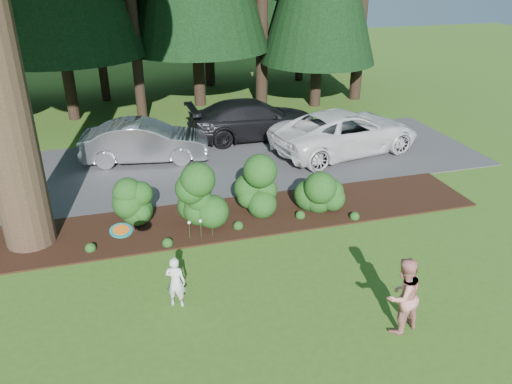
% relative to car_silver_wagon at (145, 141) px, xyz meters
% --- Properties ---
extents(ground, '(80.00, 80.00, 0.00)m').
position_rel_car_silver_wagon_xyz_m(ground, '(1.23, -8.38, -0.77)').
color(ground, '#34611B').
rests_on(ground, ground).
extents(mulch_bed, '(16.00, 2.50, 0.05)m').
position_rel_car_silver_wagon_xyz_m(mulch_bed, '(1.23, -5.13, -0.74)').
color(mulch_bed, black).
rests_on(mulch_bed, ground).
extents(driveway, '(22.00, 6.00, 0.03)m').
position_rel_car_silver_wagon_xyz_m(driveway, '(1.23, -0.88, -0.75)').
color(driveway, '#38383A').
rests_on(driveway, ground).
extents(shrub_row, '(6.53, 1.60, 1.61)m').
position_rel_car_silver_wagon_xyz_m(shrub_row, '(2.00, -5.24, 0.04)').
color(shrub_row, '#1A4615').
rests_on(shrub_row, ground).
extents(lily_cluster, '(0.69, 0.09, 0.57)m').
position_rel_car_silver_wagon_xyz_m(lily_cluster, '(0.93, -5.98, -0.27)').
color(lily_cluster, '#1A4615').
rests_on(lily_cluster, ground).
extents(car_silver_wagon, '(4.66, 2.24, 1.47)m').
position_rel_car_silver_wagon_xyz_m(car_silver_wagon, '(0.00, 0.00, 0.00)').
color(car_silver_wagon, '#AAAAAF').
rests_on(car_silver_wagon, driveway).
extents(car_white_suv, '(6.14, 3.71, 1.59)m').
position_rel_car_silver_wagon_xyz_m(car_white_suv, '(7.33, -1.14, 0.06)').
color(car_white_suv, silver).
rests_on(car_white_suv, driveway).
extents(car_dark_suv, '(5.41, 2.35, 1.55)m').
position_rel_car_silver_wagon_xyz_m(car_dark_suv, '(4.45, 1.42, 0.04)').
color(car_dark_suv, black).
rests_on(car_dark_suv, driveway).
extents(child, '(0.51, 0.44, 1.19)m').
position_rel_car_silver_wagon_xyz_m(child, '(-0.06, -8.61, -0.17)').
color(child, silver).
rests_on(child, ground).
extents(adult, '(0.93, 0.80, 1.64)m').
position_rel_car_silver_wagon_xyz_m(adult, '(4.11, -10.60, 0.05)').
color(adult, red).
rests_on(adult, ground).
extents(frisbee, '(0.46, 0.45, 0.13)m').
position_rel_car_silver_wagon_xyz_m(frisbee, '(-1.03, -8.37, 1.10)').
color(frisbee, '#157772').
rests_on(frisbee, ground).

